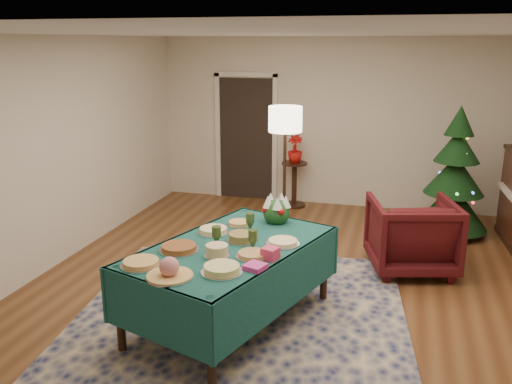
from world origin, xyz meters
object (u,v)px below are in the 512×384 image
(potted_plant, at_px, (295,155))
(christmas_tree, at_px, (455,178))
(armchair, at_px, (412,231))
(side_table, at_px, (294,185))
(buffet_table, at_px, (231,261))
(floor_lamp, at_px, (285,128))
(gift_box, at_px, (270,254))

(potted_plant, height_order, christmas_tree, christmas_tree)
(armchair, distance_m, side_table, 2.84)
(buffet_table, xyz_separation_m, christmas_tree, (2.19, 3.25, 0.17))
(side_table, distance_m, christmas_tree, 2.52)
(buffet_table, distance_m, armchair, 2.43)
(buffet_table, xyz_separation_m, side_table, (-0.19, 3.94, -0.29))
(buffet_table, height_order, armchair, armchair)
(floor_lamp, relative_size, side_table, 2.46)
(gift_box, distance_m, christmas_tree, 3.89)
(buffet_table, bearing_deg, potted_plant, 92.81)
(buffet_table, distance_m, floor_lamp, 2.57)
(buffet_table, height_order, gift_box, gift_box)
(buffet_table, relative_size, potted_plant, 5.25)
(armchair, xyz_separation_m, potted_plant, (-1.84, 2.16, 0.38))
(floor_lamp, bearing_deg, side_table, 96.27)
(gift_box, relative_size, armchair, 0.13)
(armchair, distance_m, potted_plant, 2.86)
(potted_plant, xyz_separation_m, christmas_tree, (2.39, -0.69, -0.05))
(side_table, xyz_separation_m, christmas_tree, (2.39, -0.69, 0.45))
(side_table, bearing_deg, potted_plant, -90.00)
(side_table, xyz_separation_m, potted_plant, (0.00, -0.00, 0.50))
(gift_box, distance_m, potted_plant, 4.21)
(gift_box, xyz_separation_m, christmas_tree, (1.76, 3.47, -0.05))
(buffet_table, distance_m, potted_plant, 3.95)
(armchair, relative_size, christmas_tree, 0.53)
(armchair, relative_size, floor_lamp, 0.53)
(buffet_table, bearing_deg, floor_lamp, 90.59)
(armchair, bearing_deg, potted_plant, -64.63)
(christmas_tree, bearing_deg, side_table, 163.83)
(buffet_table, relative_size, gift_box, 18.20)
(christmas_tree, bearing_deg, armchair, -110.38)
(side_table, bearing_deg, armchair, -49.66)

